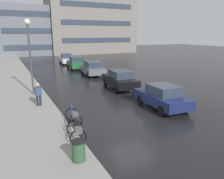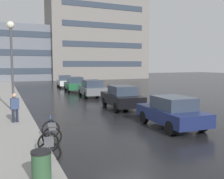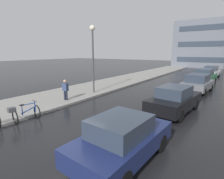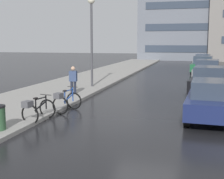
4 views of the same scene
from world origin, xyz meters
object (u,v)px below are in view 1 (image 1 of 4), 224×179
(bicycle_nearest, at_px, (77,131))
(car_navy, at_px, (162,97))
(car_black, at_px, (120,79))
(car_white, at_px, (66,59))
(car_green, at_px, (76,63))
(pedestrian, at_px, (38,94))
(streetlamp, at_px, (29,44))
(car_grey, at_px, (93,68))
(trash_bin, at_px, (79,152))
(bicycle_second, at_px, (74,117))

(bicycle_nearest, xyz_separation_m, car_navy, (6.22, 1.90, 0.28))
(car_black, distance_m, car_white, 17.93)
(bicycle_nearest, height_order, car_white, car_white)
(bicycle_nearest, bearing_deg, car_black, 50.61)
(car_green, xyz_separation_m, pedestrian, (-7.04, -14.49, 0.09))
(streetlamp, bearing_deg, bicycle_nearest, -85.18)
(car_grey, height_order, trash_bin, car_grey)
(car_white, height_order, pedestrian, car_white)
(car_navy, bearing_deg, car_grey, 88.92)
(bicycle_second, height_order, streetlamp, streetlamp)
(car_grey, height_order, car_white, car_white)
(car_white, bearing_deg, car_grey, -89.65)
(bicycle_second, height_order, trash_bin, bicycle_second)
(car_black, xyz_separation_m, pedestrian, (-7.07, -2.19, 0.11))
(car_white, bearing_deg, car_black, -90.27)
(car_black, bearing_deg, streetlamp, 173.19)
(car_grey, bearing_deg, bicycle_second, -115.50)
(bicycle_nearest, height_order, car_navy, car_navy)
(car_black, distance_m, car_green, 12.30)
(car_white, bearing_deg, car_green, -91.25)
(bicycle_second, xyz_separation_m, car_navy, (5.83, 0.16, 0.27))
(pedestrian, bearing_deg, bicycle_nearest, -82.06)
(car_navy, relative_size, trash_bin, 4.34)
(pedestrian, bearing_deg, car_grey, 51.16)
(bicycle_second, bearing_deg, car_black, 45.13)
(car_grey, distance_m, streetlamp, 9.82)
(car_grey, xyz_separation_m, streetlamp, (-7.18, -5.95, 3.09))
(car_green, bearing_deg, streetlamp, -121.37)
(car_grey, relative_size, trash_bin, 4.63)
(bicycle_second, relative_size, car_white, 0.33)
(pedestrian, relative_size, trash_bin, 1.75)
(bicycle_nearest, distance_m, car_navy, 6.51)
(bicycle_nearest, xyz_separation_m, car_grey, (6.46, 14.47, 0.34))
(bicycle_nearest, xyz_separation_m, trash_bin, (-0.46, -1.67, -0.02))
(bicycle_nearest, relative_size, car_green, 0.33)
(car_grey, distance_m, pedestrian, 11.52)
(car_green, xyz_separation_m, car_white, (0.12, 5.63, -0.02))
(bicycle_second, xyz_separation_m, pedestrian, (-1.16, 3.75, 0.42))
(car_green, bearing_deg, bicycle_second, -107.86)
(streetlamp, xyz_separation_m, trash_bin, (0.26, -10.19, -3.44))
(car_black, height_order, trash_bin, car_black)
(streetlamp, bearing_deg, bicycle_second, -80.72)
(pedestrian, bearing_deg, car_black, 17.20)
(car_navy, bearing_deg, streetlamp, 136.36)
(car_black, bearing_deg, bicycle_nearest, -129.39)
(car_white, distance_m, trash_bin, 28.14)
(car_grey, height_order, pedestrian, pedestrian)
(car_grey, bearing_deg, car_navy, -91.08)
(car_navy, xyz_separation_m, car_grey, (0.24, 12.57, 0.06))
(bicycle_second, bearing_deg, trash_bin, -103.98)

